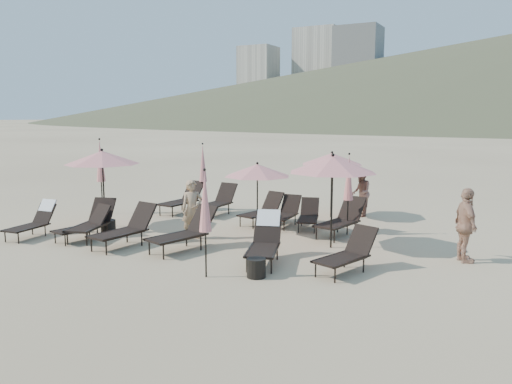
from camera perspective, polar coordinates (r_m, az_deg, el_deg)
The scene contains 28 objects.
ground at distance 11.99m, azimuth -5.72°, elevation -7.62°, with size 800.00×800.00×0.00m, color #D6BA8C.
hotel_skyline at distance 298.78m, azimuth 8.53°, elevation 12.58°, with size 109.00×82.00×55.00m.
lounger_0 at distance 14.54m, azimuth -18.16°, elevation -3.18°, with size 1.15×1.89×1.02m.
lounger_1 at distance 14.45m, azimuth -19.04°, elevation -3.53°, with size 0.86×1.64×0.90m.
lounger_2 at distance 13.39m, azimuth -14.68°, elevation -3.96°, with size 0.92×1.90×1.05m.
lounger_3 at distance 12.68m, azimuth -8.16°, elevation -4.44°, with size 1.18×1.97×1.06m.
lounger_4 at distance 11.62m, azimuth 1.04°, elevation -5.41°, with size 1.17×1.87×1.10m.
lounger_5 at distance 11.02m, azimuth 10.41°, elevation -6.84°, with size 1.10×1.73×0.93m.
lounger_6 at distance 17.64m, azimuth -8.37°, elevation -0.77°, with size 0.85×1.87×1.05m.
lounger_7 at distance 17.12m, azimuth -4.43°, elevation -1.03°, with size 0.73×1.79×1.02m.
lounger_8 at distance 15.65m, azimuth 0.76°, elevation -2.05°, with size 0.95×1.74×0.95m.
lounger_9 at distance 15.42m, azimuth 3.36°, elevation -2.34°, with size 0.68×1.57×0.88m.
lounger_10 at distance 15.14m, azimuth 6.02°, elevation -2.65°, with size 0.96×1.57×0.84m.
lounger_11 at distance 14.29m, azimuth 9.75°, elevation -3.03°, with size 1.05×1.91×1.04m.
lounger_12 at distance 15.31m, azimuth -24.02°, elevation -2.97°, with size 0.73×1.61×0.97m.
umbrella_open_0 at distance 15.74m, azimuth -17.17°, elevation 3.78°, with size 2.23×2.23×2.40m.
umbrella_open_1 at distance 14.17m, azimuth 0.15°, elevation 2.49°, with size 1.92×1.92×2.07m.
umbrella_open_2 at distance 12.68m, azimuth 8.75°, elevation 3.13°, with size 2.26×2.26×2.43m.
umbrella_open_3 at distance 16.64m, azimuth 8.67°, elevation 3.77°, with size 2.06×2.06×2.22m.
umbrella_closed_0 at distance 10.31m, azimuth -5.85°, elevation -1.15°, with size 0.27×0.27×2.31m.
umbrella_closed_1 at distance 14.26m, azimuth 10.54°, elevation 1.58°, with size 0.27×0.27×2.34m.
umbrella_closed_2 at distance 17.94m, azimuth -17.37°, elevation 3.37°, with size 0.31×0.31×2.61m.
umbrella_closed_3 at distance 17.87m, azimuth -6.09°, elevation 3.26°, with size 0.28×0.28×2.42m.
side_table_0 at distance 14.96m, azimuth -16.53°, elevation -3.85°, with size 0.42×0.42×0.41m, color black.
side_table_1 at distance 10.58m, azimuth 0.03°, elevation -8.67°, with size 0.41×0.41×0.41m, color black.
beachgoer_a at distance 13.80m, azimuth -7.29°, elevation -2.00°, with size 0.59×0.39×1.63m, color tan.
beachgoer_b at distance 17.13m, azimuth 11.90°, elevation -0.07°, with size 0.78×0.61×1.61m, color #945F4C.
beachgoer_c at distance 12.46m, azimuth 22.85°, elevation -3.53°, with size 1.02×0.42×1.74m, color tan.
Camera 1 is at (6.41, -9.56, 3.36)m, focal length 35.00 mm.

